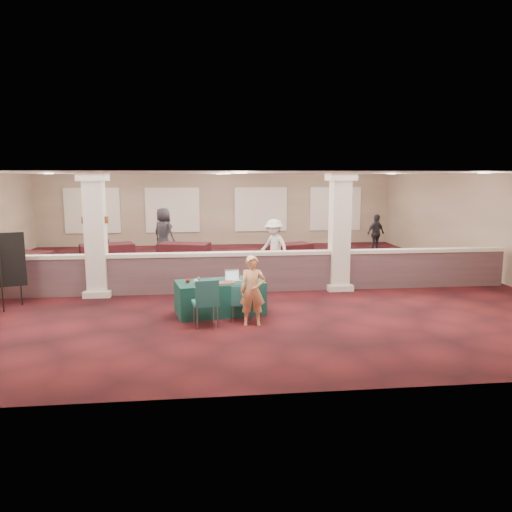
{
  "coord_description": "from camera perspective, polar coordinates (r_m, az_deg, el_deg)",
  "views": [
    {
      "loc": [
        -0.83,
        -14.75,
        3.14
      ],
      "look_at": [
        0.63,
        -2.0,
        1.06
      ],
      "focal_mm": 35.0,
      "sensor_mm": 36.0,
      "label": 1
    }
  ],
  "objects": [
    {
      "name": "far_table_back_left",
      "position": [
        18.45,
        -16.64,
        0.19
      ],
      "size": [
        2.02,
        1.41,
        0.74
      ],
      "primitive_type": "cube",
      "rotation": [
        0.0,
        0.0,
        0.3
      ],
      "color": "black",
      "rests_on": "ground"
    },
    {
      "name": "far_table_front_right",
      "position": [
        16.03,
        5.54,
        -0.94
      ],
      "size": [
        1.78,
        1.27,
        0.65
      ],
      "primitive_type": "cube",
      "rotation": [
        0.0,
        0.0,
        -0.31
      ],
      "color": "black",
      "rests_on": "ground"
    },
    {
      "name": "easel_board",
      "position": [
        13.1,
        -27.16,
        -0.53
      ],
      "size": [
        1.04,
        0.63,
        1.82
      ],
      "rotation": [
        0.0,
        0.0,
        0.29
      ],
      "color": "black",
      "rests_on": "ground"
    },
    {
      "name": "attendee_b",
      "position": [
        16.22,
        2.07,
        1.16
      ],
      "size": [
        1.1,
        1.19,
        1.74
      ],
      "primitive_type": "imported",
      "rotation": [
        0.0,
        0.0,
        -0.89
      ],
      "color": "silver",
      "rests_on": "ground"
    },
    {
      "name": "column_right",
      "position": [
        13.87,
        9.53,
        2.86
      ],
      "size": [
        0.72,
        0.72,
        3.2
      ],
      "color": "silver",
      "rests_on": "ground"
    },
    {
      "name": "near_table",
      "position": [
        11.49,
        -4.15,
        -4.74
      ],
      "size": [
        2.11,
        1.33,
        0.75
      ],
      "primitive_type": "cube",
      "rotation": [
        0.0,
        0.0,
        0.19
      ],
      "color": "#0F382B",
      "rests_on": "ground"
    },
    {
      "name": "wall_right",
      "position": [
        17.26,
        24.3,
        3.27
      ],
      "size": [
        0.04,
        16.0,
        3.2
      ],
      "primitive_type": "cube",
      "color": "#7C6A55",
      "rests_on": "ground"
    },
    {
      "name": "far_table_front_left",
      "position": [
        17.51,
        -25.36,
        -0.78
      ],
      "size": [
        2.04,
        1.43,
        0.75
      ],
      "primitive_type": "cube",
      "rotation": [
        0.0,
        0.0,
        -0.31
      ],
      "color": "black",
      "rests_on": "ground"
    },
    {
      "name": "laptop_base",
      "position": [
        11.42,
        -2.61,
        -2.82
      ],
      "size": [
        0.38,
        0.3,
        0.02
      ],
      "primitive_type": "cube",
      "rotation": [
        0.0,
        0.0,
        0.19
      ],
      "color": "#BBBBC0",
      "rests_on": "near_table"
    },
    {
      "name": "conf_chair_side",
      "position": [
        10.42,
        -5.73,
        -4.91
      ],
      "size": [
        0.59,
        0.6,
        1.03
      ],
      "rotation": [
        0.0,
        0.0,
        0.17
      ],
      "color": "#205A5F",
      "rests_on": "ground"
    },
    {
      "name": "attendee_a",
      "position": [
        18.03,
        -17.66,
        1.38
      ],
      "size": [
        0.88,
        0.64,
        1.64
      ],
      "primitive_type": "imported",
      "rotation": [
        0.0,
        0.0,
        0.28
      ],
      "color": "black",
      "rests_on": "ground"
    },
    {
      "name": "far_table_back_center",
      "position": [
        18.17,
        -8.2,
        0.32
      ],
      "size": [
        1.97,
        1.35,
        0.73
      ],
      "primitive_type": "cube",
      "rotation": [
        0.0,
        0.0,
        -0.27
      ],
      "color": "black",
      "rests_on": "ground"
    },
    {
      "name": "attendee_c",
      "position": [
        21.1,
        13.54,
        2.53
      ],
      "size": [
        1.02,
        0.82,
        1.57
      ],
      "primitive_type": "imported",
      "rotation": [
        0.0,
        0.0,
        0.48
      ],
      "color": "black",
      "rests_on": "ground"
    },
    {
      "name": "yarn_cream",
      "position": [
        11.18,
        -6.88,
        -2.9
      ],
      "size": [
        0.11,
        0.11,
        0.11
      ],
      "primitive_type": "sphere",
      "color": "beige",
      "rests_on": "near_table"
    },
    {
      "name": "ground",
      "position": [
        15.1,
        -3.26,
        -2.81
      ],
      "size": [
        16.0,
        16.0,
        0.0
      ],
      "primitive_type": "plane",
      "color": "#4D1317",
      "rests_on": "ground"
    },
    {
      "name": "screen_glow",
      "position": [
        11.51,
        -2.75,
        -2.19
      ],
      "size": [
        0.3,
        0.06,
        0.2
      ],
      "primitive_type": "cube",
      "rotation": [
        0.0,
        0.0,
        0.19
      ],
      "color": "silver",
      "rests_on": "near_table"
    },
    {
      "name": "far_table_back_right",
      "position": [
        18.47,
        3.91,
        0.41
      ],
      "size": [
        1.78,
        1.32,
        0.65
      ],
      "primitive_type": "cube",
      "rotation": [
        0.0,
        0.0,
        0.37
      ],
      "color": "black",
      "rests_on": "ground"
    },
    {
      "name": "knitting",
      "position": [
        11.17,
        -3.61,
        -3.08
      ],
      "size": [
        0.46,
        0.38,
        0.03
      ],
      "primitive_type": "cube",
      "rotation": [
        0.0,
        0.0,
        0.19
      ],
      "color": "#AB471B",
      "rests_on": "near_table"
    },
    {
      "name": "scissors",
      "position": [
        11.3,
        -0.53,
        -2.96
      ],
      "size": [
        0.13,
        0.05,
        0.01
      ],
      "primitive_type": "cube",
      "rotation": [
        0.0,
        0.0,
        0.19
      ],
      "color": "red",
      "rests_on": "near_table"
    },
    {
      "name": "yarn_red",
      "position": [
        11.3,
        -7.8,
        -2.81
      ],
      "size": [
        0.1,
        0.1,
        0.1
      ],
      "primitive_type": "sphere",
      "color": "maroon",
      "rests_on": "near_table"
    },
    {
      "name": "wall_back",
      "position": [
        22.82,
        -4.47,
        5.31
      ],
      "size": [
        16.0,
        0.04,
        3.2
      ],
      "primitive_type": "cube",
      "color": "#7C6A55",
      "rests_on": "ground"
    },
    {
      "name": "partition_wall",
      "position": [
        13.52,
        -2.91,
        -1.77
      ],
      "size": [
        15.6,
        0.28,
        1.1
      ],
      "color": "#4D343C",
      "rests_on": "ground"
    },
    {
      "name": "column_left",
      "position": [
        13.6,
        -17.85,
        2.42
      ],
      "size": [
        0.72,
        0.72,
        3.2
      ],
      "color": "silver",
      "rests_on": "ground"
    },
    {
      "name": "far_table_front_center",
      "position": [
        15.35,
        -10.81,
        -1.47
      ],
      "size": [
        1.8,
        1.11,
        0.68
      ],
      "primitive_type": "cube",
      "rotation": [
        0.0,
        0.0,
        -0.17
      ],
      "color": "black",
      "rests_on": "ground"
    },
    {
      "name": "attendee_d",
      "position": [
        19.4,
        -10.52,
        2.6
      ],
      "size": [
        1.06,
        1.0,
        1.92
      ],
      "primitive_type": "imported",
      "rotation": [
        0.0,
        0.0,
        2.44
      ],
      "color": "black",
      "rests_on": "ground"
    },
    {
      "name": "conf_chair_main",
      "position": [
        10.81,
        -1.75,
        -5.04
      ],
      "size": [
        0.47,
        0.47,
        0.81
      ],
      "rotation": [
        0.0,
        0.0,
        -0.16
      ],
      "color": "#205A5F",
      "rests_on": "ground"
    },
    {
      "name": "sconce_left",
      "position": [
        13.62,
        -19.08,
        3.9
      ],
      "size": [
        0.12,
        0.12,
        0.18
      ],
      "color": "brown",
      "rests_on": "column_left"
    },
    {
      "name": "woman",
      "position": [
        10.51,
        -0.4,
        -3.99
      ],
      "size": [
        0.55,
        0.38,
        1.48
      ],
      "primitive_type": "imported",
      "rotation": [
        0.0,
        0.0,
        -0.05
      ],
      "color": "#E99C65",
      "rests_on": "ground"
    },
    {
      "name": "yarn_grey",
      "position": [
        11.42,
        -6.59,
        -2.66
      ],
      "size": [
        0.11,
        0.11,
        0.11
      ],
      "primitive_type": "sphere",
      "color": "#505155",
      "rests_on": "near_table"
    },
    {
      "name": "laptop_screen",
      "position": [
        11.51,
        -2.76,
        -2.11
      ],
      "size": [
        0.34,
        0.08,
        0.23
      ],
      "primitive_type": "cube",
      "rotation": [
        0.0,
        0.0,
        0.19
      ],
      "color": "#BBBBC0",
      "rests_on": "near_table"
    },
    {
      "name": "wall_front",
      "position": [
        6.97,
        0.45,
        -3.55
      ],
      "size": [
        16.0,
        0.04,
        3.2
      ],
      "primitive_type": "cube",
      "color": "#7C6A55",
      "rests_on": "ground"
    },
    {
      "name": "ceiling",
      "position": [
        14.77,
        -3.38,
        9.42
      ],
      "size": [
        16.0,
        16.0,
        0.02
      ],
      "primitive_type": "cube",
      "color": "silver",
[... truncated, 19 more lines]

